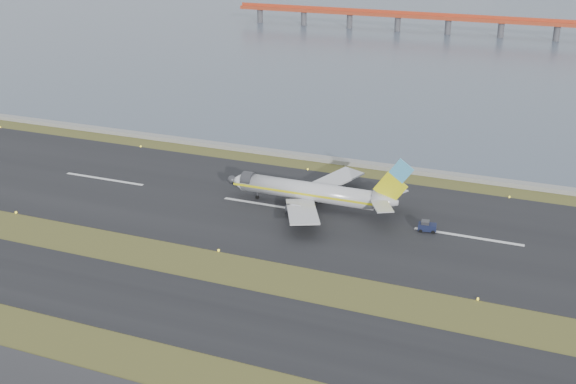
% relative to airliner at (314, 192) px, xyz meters
% --- Properties ---
extents(ground, '(1000.00, 1000.00, 0.00)m').
position_rel_airliner_xyz_m(ground, '(-8.90, -32.21, -3.46)').
color(ground, '#3A4D1B').
rests_on(ground, ground).
extents(taxiway_strip, '(1000.00, 18.00, 0.10)m').
position_rel_airliner_xyz_m(taxiway_strip, '(-8.90, -44.21, -3.41)').
color(taxiway_strip, black).
rests_on(taxiway_strip, ground).
extents(runway_strip, '(1000.00, 45.00, 0.10)m').
position_rel_airliner_xyz_m(runway_strip, '(-8.90, -2.21, -3.41)').
color(runway_strip, black).
rests_on(runway_strip, ground).
extents(seawall, '(1000.00, 2.50, 1.00)m').
position_rel_airliner_xyz_m(seawall, '(-8.90, 27.79, -2.96)').
color(seawall, gray).
rests_on(seawall, ground).
extents(red_pier, '(260.00, 5.00, 10.20)m').
position_rel_airliner_xyz_m(red_pier, '(11.10, 217.79, 3.82)').
color(red_pier, '#BC3F20').
rests_on(red_pier, ground).
extents(airliner, '(38.52, 32.89, 12.80)m').
position_rel_airliner_xyz_m(airliner, '(0.00, 0.00, 0.00)').
color(airliner, silver).
rests_on(airliner, ground).
extents(pushback_tug, '(3.58, 2.40, 2.15)m').
position_rel_airliner_xyz_m(pushback_tug, '(23.46, -2.58, -2.42)').
color(pushback_tug, '#131935').
rests_on(pushback_tug, ground).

